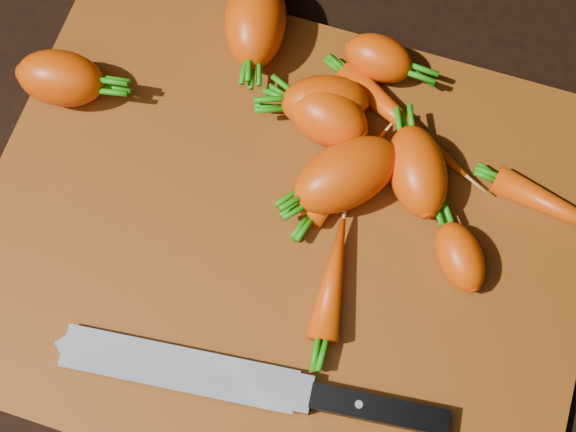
% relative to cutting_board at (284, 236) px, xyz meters
% --- Properties ---
extents(ground, '(2.00, 2.00, 0.01)m').
position_rel_cutting_board_xyz_m(ground, '(0.00, 0.00, -0.01)').
color(ground, black).
extents(cutting_board, '(0.50, 0.40, 0.01)m').
position_rel_cutting_board_xyz_m(cutting_board, '(0.00, 0.00, 0.00)').
color(cutting_board, brown).
rests_on(cutting_board, ground).
extents(carrot_0, '(0.08, 0.06, 0.05)m').
position_rel_cutting_board_xyz_m(carrot_0, '(-0.22, 0.07, 0.03)').
color(carrot_0, '#D44207').
rests_on(carrot_0, cutting_board).
extents(carrot_1, '(0.08, 0.06, 0.05)m').
position_rel_cutting_board_xyz_m(carrot_1, '(0.01, 0.10, 0.03)').
color(carrot_1, '#D44207').
rests_on(carrot_1, cutting_board).
extents(carrot_2, '(0.07, 0.10, 0.05)m').
position_rel_cutting_board_xyz_m(carrot_2, '(-0.08, 0.17, 0.03)').
color(carrot_2, '#D44207').
rests_on(carrot_2, cutting_board).
extents(carrot_3, '(0.08, 0.09, 0.05)m').
position_rel_cutting_board_xyz_m(carrot_3, '(0.09, 0.08, 0.03)').
color(carrot_3, '#D44207').
rests_on(carrot_3, cutting_board).
extents(carrot_4, '(0.08, 0.07, 0.05)m').
position_rel_cutting_board_xyz_m(carrot_4, '(-0.00, 0.11, 0.03)').
color(carrot_4, '#D44207').
rests_on(carrot_4, cutting_board).
extents(carrot_5, '(0.06, 0.05, 0.04)m').
position_rel_cutting_board_xyz_m(carrot_5, '(0.03, 0.17, 0.03)').
color(carrot_5, '#D44207').
rests_on(carrot_5, cutting_board).
extents(carrot_6, '(0.06, 0.07, 0.03)m').
position_rel_cutting_board_xyz_m(carrot_6, '(0.14, 0.02, 0.02)').
color(carrot_6, '#D44207').
rests_on(carrot_6, cutting_board).
extents(carrot_7, '(0.06, 0.10, 0.02)m').
position_rel_cutting_board_xyz_m(carrot_7, '(0.04, 0.06, 0.02)').
color(carrot_7, '#D44207').
rests_on(carrot_7, cutting_board).
extents(carrot_8, '(0.14, 0.05, 0.02)m').
position_rel_cutting_board_xyz_m(carrot_8, '(0.22, 0.08, 0.02)').
color(carrot_8, '#D44207').
rests_on(carrot_8, cutting_board).
extents(carrot_9, '(0.04, 0.10, 0.03)m').
position_rel_cutting_board_xyz_m(carrot_9, '(0.05, -0.03, 0.02)').
color(carrot_9, '#D44207').
rests_on(carrot_9, cutting_board).
extents(carrot_10, '(0.13, 0.08, 0.02)m').
position_rel_cutting_board_xyz_m(carrot_10, '(0.07, 0.12, 0.02)').
color(carrot_10, '#D44207').
rests_on(carrot_10, cutting_board).
extents(carrot_11, '(0.10, 0.10, 0.05)m').
position_rel_cutting_board_xyz_m(carrot_11, '(0.03, 0.05, 0.03)').
color(carrot_11, '#D44207').
rests_on(carrot_11, cutting_board).
extents(knife, '(0.30, 0.06, 0.02)m').
position_rel_cutting_board_xyz_m(knife, '(-0.03, -0.13, 0.01)').
color(knife, gray).
rests_on(knife, cutting_board).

